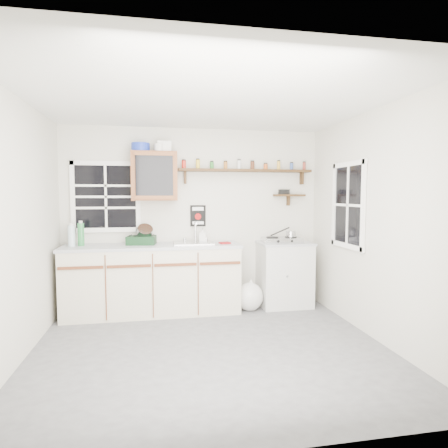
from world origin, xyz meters
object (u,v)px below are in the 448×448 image
at_px(right_cabinet, 284,274).
at_px(dish_rack, 142,238).
at_px(main_cabinet, 153,279).
at_px(hotplate, 282,240).
at_px(upper_cabinet, 154,176).
at_px(spice_shelf, 245,170).

relative_size(right_cabinet, dish_rack, 2.28).
distance_m(main_cabinet, hotplate, 1.85).
distance_m(right_cabinet, upper_cabinet, 2.26).
bearing_deg(right_cabinet, main_cabinet, -179.21).
bearing_deg(upper_cabinet, main_cabinet, -103.68).
bearing_deg(spice_shelf, right_cabinet, -19.18).
xyz_separation_m(spice_shelf, hotplate, (0.49, -0.21, -0.98)).
relative_size(upper_cabinet, dish_rack, 1.63).
bearing_deg(dish_rack, hotplate, 5.18).
height_order(main_cabinet, upper_cabinet, upper_cabinet).
bearing_deg(dish_rack, right_cabinet, 5.81).
height_order(right_cabinet, hotplate, hotplate).
height_order(spice_shelf, hotplate, spice_shelf).
xyz_separation_m(main_cabinet, spice_shelf, (1.30, 0.21, 1.47)).
xyz_separation_m(upper_cabinet, spice_shelf, (1.26, 0.07, 0.10)).
bearing_deg(hotplate, dish_rack, -177.01).
xyz_separation_m(right_cabinet, dish_rack, (-1.97, 0.04, 0.55)).
xyz_separation_m(main_cabinet, dish_rack, (-0.13, 0.07, 0.55)).
bearing_deg(spice_shelf, main_cabinet, -170.66).
distance_m(upper_cabinet, dish_rack, 0.84).
height_order(right_cabinet, dish_rack, dish_rack).
distance_m(main_cabinet, dish_rack, 0.57).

